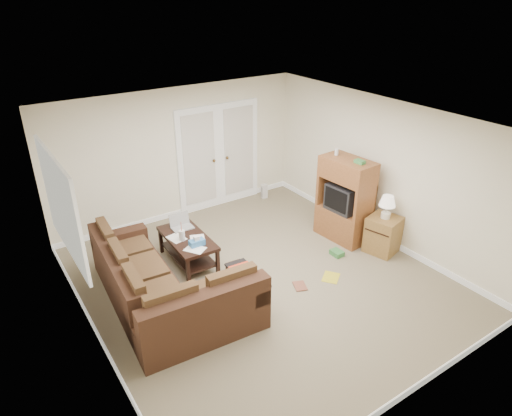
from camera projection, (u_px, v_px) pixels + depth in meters
floor at (261, 280)px, 7.09m from camera, size 5.50×5.50×0.00m
ceiling at (262, 123)px, 5.98m from camera, size 5.00×5.50×0.02m
wall_left at (84, 261)px, 5.28m from camera, size 0.02×5.50×2.50m
wall_right at (382, 172)px, 7.78m from camera, size 0.02×5.50×2.50m
wall_back at (179, 154)px, 8.58m from camera, size 5.00×0.02×2.50m
wall_front at (420, 310)px, 4.49m from camera, size 5.00×0.02×2.50m
baseboards at (261, 277)px, 7.07m from camera, size 5.00×5.50×0.10m
french_doors at (219, 157)px, 9.07m from camera, size 1.80×0.05×2.13m
window_left at (62, 206)px, 5.91m from camera, size 0.05×1.92×1.42m
sectional_sofa at (163, 292)px, 6.28m from camera, size 1.81×2.74×0.81m
coffee_table at (188, 248)px, 7.43m from camera, size 0.63×1.20×0.81m
tv_armoire at (345, 199)px, 7.95m from camera, size 0.58×0.97×1.60m
side_cabinet at (383, 232)px, 7.70m from camera, size 0.60×0.60×1.04m
space_heater at (264, 191)px, 9.73m from camera, size 0.14×0.13×0.31m
floor_magazine at (331, 277)px, 7.14m from camera, size 0.39×0.38×0.01m
floor_greenbox at (337, 253)px, 7.71m from camera, size 0.17×0.22×0.09m
floor_book at (294, 287)px, 6.91m from camera, size 0.26×0.30×0.02m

